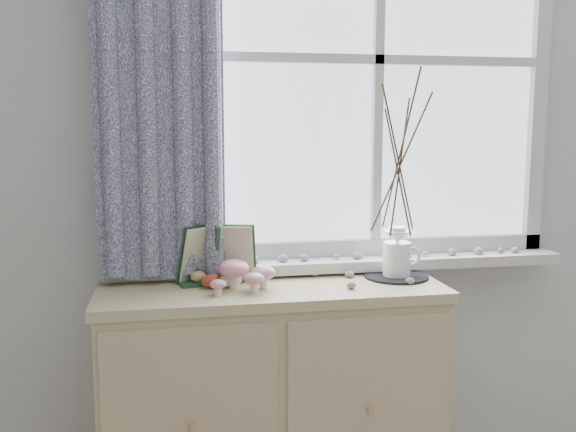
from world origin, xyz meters
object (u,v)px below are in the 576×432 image
at_px(botanical_book, 217,254).
at_px(toadstool_cluster, 243,273).
at_px(sideboard, 272,401).
at_px(twig_pitcher, 399,158).

distance_m(botanical_book, toadstool_cluster, 0.13).
height_order(botanical_book, toadstool_cluster, botanical_book).
height_order(sideboard, twig_pitcher, twig_pitcher).
xyz_separation_m(sideboard, twig_pitcher, (0.47, 0.03, 0.86)).
bearing_deg(botanical_book, twig_pitcher, -13.49).
bearing_deg(sideboard, twig_pitcher, 4.01).
height_order(sideboard, toadstool_cluster, toadstool_cluster).
bearing_deg(toadstool_cluster, twig_pitcher, 6.93).
xyz_separation_m(sideboard, botanical_book, (-0.18, 0.05, 0.53)).
distance_m(sideboard, botanical_book, 0.57).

